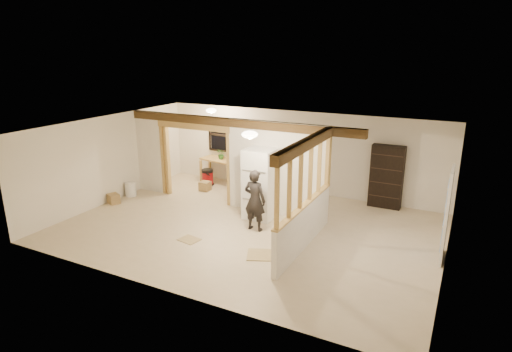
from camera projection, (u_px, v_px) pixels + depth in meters
The scene contains 30 objects.
floor at pixel (249, 228), 10.67m from camera, with size 9.00×6.50×0.01m, color beige.
ceiling at pixel (248, 129), 9.95m from camera, with size 9.00×6.50×0.01m, color white.
wall_back at pixel (298, 152), 13.09m from camera, with size 9.00×0.01×2.50m, color silver.
wall_front at pixel (162, 229), 7.54m from camera, with size 9.00×0.01×2.50m, color silver.
wall_left at pixel (110, 159), 12.27m from camera, with size 0.01×6.50×2.50m, color silver.
wall_right at pixel (452, 211), 8.36m from camera, with size 0.01×6.50×2.50m, color silver.
partition_left_stub at pixel (150, 152), 13.10m from camera, with size 0.90×0.12×2.50m, color white.
partition_center at pixel (277, 169), 11.25m from camera, with size 2.80×0.12×2.50m, color white.
doorway_frame at pixel (195, 163), 12.42m from camera, with size 2.46×0.14×2.20m, color tan.
header_beam_back at pixel (236, 123), 11.45m from camera, with size 7.00×0.18×0.22m, color #4F381B.
header_beam_right at pixel (307, 144), 8.95m from camera, with size 0.18×3.30×0.22m, color #4F381B.
pony_wall at pixel (304, 227), 9.49m from camera, with size 0.12×3.20×1.00m, color white.
stud_partition at pixel (306, 177), 9.16m from camera, with size 0.14×3.20×1.32m, color tan.
window_back at pixel (224, 135), 14.06m from camera, with size 1.12×0.10×1.10m, color black.
french_door at pixel (447, 215), 8.81m from camera, with size 0.12×0.86×2.00m, color white.
ceiling_dome_main at pixel (250, 134), 9.40m from camera, with size 0.36×0.36×0.16m, color #FFEABF.
ceiling_dome_util at pixel (211, 110), 13.01m from camera, with size 0.32×0.32×0.14m, color #FFEABF.
hanging_bulb at pixel (213, 125), 12.28m from camera, with size 0.07×0.07×0.07m, color #FFD88C.
refrigerator at pixel (260, 184), 11.09m from camera, with size 0.76×0.74×1.85m, color white.
woman at pixel (255, 200), 10.35m from camera, with size 0.56×0.37×1.54m, color #262423.
work_table at pixel (221, 171), 14.13m from camera, with size 1.30×0.65×0.82m, color tan.
potted_plant at pixel (221, 154), 13.92m from camera, with size 0.30×0.26×0.33m, color #296223.
shop_vac at pixel (208, 177), 13.92m from camera, with size 0.41×0.41×0.54m, color maroon.
bookshelf at pixel (387, 177), 11.83m from camera, with size 0.89×0.30×1.77m, color black.
bucket at pixel (131, 189), 12.91m from camera, with size 0.33×0.33×0.42m, color white.
box_util_a at pixel (239, 191), 12.87m from camera, with size 0.39×0.33×0.33m, color olive.
box_util_b at pixel (205, 186), 13.43m from camera, with size 0.31×0.31×0.29m, color olive.
box_front at pixel (114, 199), 12.31m from camera, with size 0.34×0.28×0.28m, color olive.
floor_panel_near at pixel (260, 255), 9.25m from camera, with size 0.56×0.56×0.02m, color tan.
floor_panel_far at pixel (189, 240), 9.99m from camera, with size 0.47×0.38×0.02m, color tan.
Camera 1 is at (4.63, -8.70, 4.31)m, focal length 30.00 mm.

